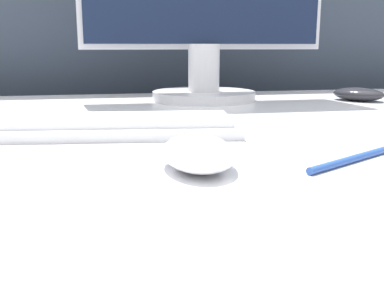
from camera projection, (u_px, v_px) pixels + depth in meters
The scene contains 5 objects.
partition_panel at pixel (119, 131), 1.30m from camera, with size 5.00×0.03×1.27m.
computer_mouse_near at pixel (198, 153), 0.45m from camera, with size 0.07×0.11×0.03m.
keyboard at pixel (92, 126), 0.62m from camera, with size 0.42×0.17×0.02m.
computer_mouse_far at pixel (358, 94), 1.00m from camera, with size 0.13×0.13×0.03m.
pen at pixel (351, 159), 0.47m from camera, with size 0.13×0.08×0.01m.
Camera 1 is at (-0.03, -0.64, 0.88)m, focal length 42.00 mm.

